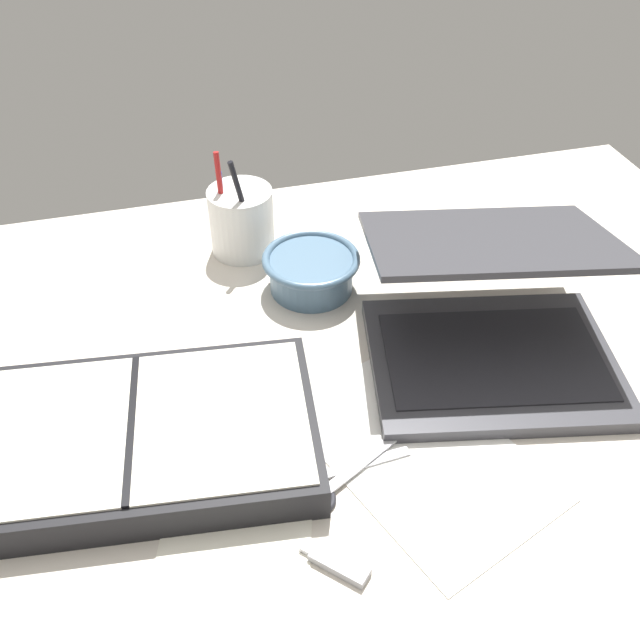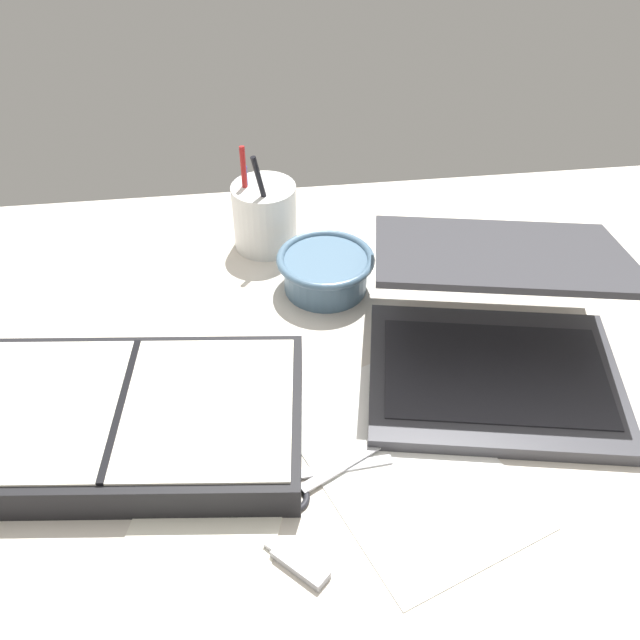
{
  "view_description": "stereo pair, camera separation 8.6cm",
  "coord_description": "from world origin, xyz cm",
  "px_view_note": "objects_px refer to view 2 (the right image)",
  "views": [
    {
      "loc": [
        -15.26,
        -56.81,
        65.0
      ],
      "look_at": [
        1.39,
        6.35,
        9.0
      ],
      "focal_mm": 40.0,
      "sensor_mm": 36.0,
      "label": 1
    },
    {
      "loc": [
        -6.82,
        -58.45,
        65.0
      ],
      "look_at": [
        1.39,
        6.35,
        9.0
      ],
      "focal_mm": 40.0,
      "sensor_mm": 36.0,
      "label": 2
    }
  ],
  "objects_px": {
    "planner": "(124,419)",
    "scissors": "(302,482)",
    "laptop": "(496,333)",
    "pen_cup": "(265,216)",
    "bowl": "(326,270)"
  },
  "relations": [
    {
      "from": "laptop",
      "to": "planner",
      "type": "relative_size",
      "value": 0.89
    },
    {
      "from": "laptop",
      "to": "scissors",
      "type": "distance_m",
      "value": 0.3
    },
    {
      "from": "planner",
      "to": "scissors",
      "type": "xyz_separation_m",
      "value": [
        0.19,
        -0.1,
        -0.02
      ]
    },
    {
      "from": "laptop",
      "to": "bowl",
      "type": "xyz_separation_m",
      "value": [
        -0.19,
        0.18,
        -0.02
      ]
    },
    {
      "from": "bowl",
      "to": "pen_cup",
      "type": "distance_m",
      "value": 0.14
    },
    {
      "from": "laptop",
      "to": "planner",
      "type": "bearing_deg",
      "value": -161.35
    },
    {
      "from": "laptop",
      "to": "pen_cup",
      "type": "height_order",
      "value": "laptop"
    },
    {
      "from": "planner",
      "to": "laptop",
      "type": "bearing_deg",
      "value": 13.63
    },
    {
      "from": "laptop",
      "to": "pen_cup",
      "type": "xyz_separation_m",
      "value": [
        -0.26,
        0.3,
        -0.0
      ]
    },
    {
      "from": "laptop",
      "to": "pen_cup",
      "type": "bearing_deg",
      "value": 142.27
    },
    {
      "from": "laptop",
      "to": "scissors",
      "type": "height_order",
      "value": "laptop"
    },
    {
      "from": "pen_cup",
      "to": "bowl",
      "type": "bearing_deg",
      "value": -57.55
    },
    {
      "from": "bowl",
      "to": "laptop",
      "type": "bearing_deg",
      "value": -44.62
    },
    {
      "from": "scissors",
      "to": "laptop",
      "type": "bearing_deg",
      "value": 14.21
    },
    {
      "from": "scissors",
      "to": "planner",
      "type": "bearing_deg",
      "value": 136.9
    }
  ]
}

